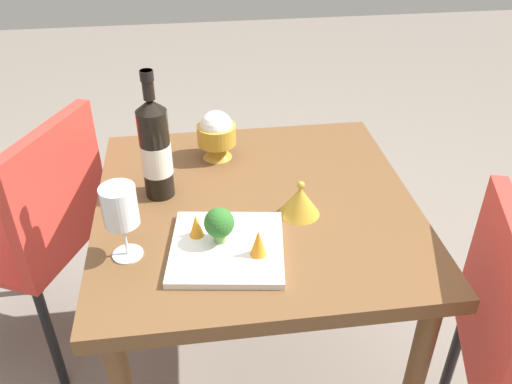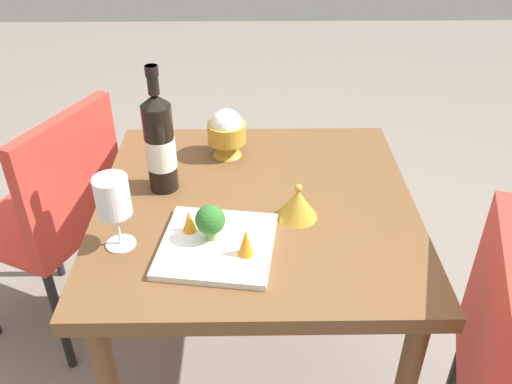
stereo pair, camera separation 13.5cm
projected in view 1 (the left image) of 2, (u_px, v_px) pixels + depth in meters
The scene contains 11 objects.
ground_plane at pixel (256, 381), 1.77m from camera, with size 8.00×8.00×0.00m, color gray.
dining_table at pixel (256, 231), 1.42m from camera, with size 0.80×0.80×0.72m.
chair_near_window at pixel (44, 221), 1.62m from camera, with size 0.53×0.53×0.85m.
wine_bottle at pixel (155, 149), 1.33m from camera, with size 0.08×0.08×0.34m.
wine_glass at pixel (120, 208), 1.13m from camera, with size 0.08×0.08×0.18m.
rice_bowl at pixel (216, 134), 1.52m from camera, with size 0.11×0.11×0.14m.
rice_bowl_lid at pixel (300, 201), 1.31m from camera, with size 0.10×0.10×0.09m.
serving_plate at pixel (227, 248), 1.21m from camera, with size 0.28×0.28×0.02m.
broccoli_floret at pixel (219, 224), 1.19m from camera, with size 0.07×0.07×0.09m.
carrot_garnish_left at pixel (258, 243), 1.16m from camera, with size 0.04×0.04×0.07m.
carrot_garnish_right at pixel (196, 225), 1.22m from camera, with size 0.03×0.03×0.06m.
Camera 1 is at (0.15, 1.11, 1.51)m, focal length 37.82 mm.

